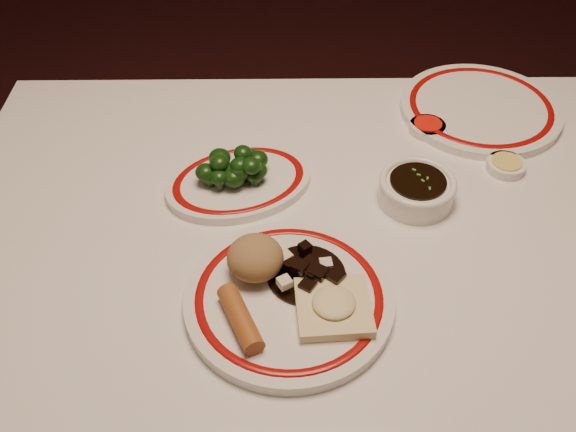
# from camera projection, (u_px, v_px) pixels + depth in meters

# --- Properties ---
(dining_table) EXTENTS (1.20, 0.90, 0.75)m
(dining_table) POSITION_uv_depth(u_px,v_px,m) (330.00, 282.00, 1.02)
(dining_table) COLOR white
(dining_table) RESTS_ON ground
(main_plate) EXTENTS (0.34, 0.34, 0.02)m
(main_plate) POSITION_uv_depth(u_px,v_px,m) (289.00, 299.00, 0.86)
(main_plate) COLOR white
(main_plate) RESTS_ON dining_table
(rice_mound) EXTENTS (0.08, 0.08, 0.06)m
(rice_mound) POSITION_uv_depth(u_px,v_px,m) (255.00, 258.00, 0.87)
(rice_mound) COLOR #987448
(rice_mound) RESTS_ON main_plate
(spring_roll) EXTENTS (0.07, 0.10, 0.03)m
(spring_roll) POSITION_uv_depth(u_px,v_px,m) (240.00, 318.00, 0.81)
(spring_roll) COLOR #A05A27
(spring_roll) RESTS_ON main_plate
(fried_wonton) EXTENTS (0.10, 0.10, 0.03)m
(fried_wonton) POSITION_uv_depth(u_px,v_px,m) (334.00, 306.00, 0.83)
(fried_wonton) COLOR beige
(fried_wonton) RESTS_ON main_plate
(stirfry_heap) EXTENTS (0.11, 0.11, 0.03)m
(stirfry_heap) POSITION_uv_depth(u_px,v_px,m) (308.00, 273.00, 0.87)
(stirfry_heap) COLOR black
(stirfry_heap) RESTS_ON main_plate
(broccoli_plate) EXTENTS (0.29, 0.27, 0.02)m
(broccoli_plate) POSITION_uv_depth(u_px,v_px,m) (239.00, 182.00, 1.04)
(broccoli_plate) COLOR white
(broccoli_plate) RESTS_ON dining_table
(broccoli_pile) EXTENTS (0.11, 0.09, 0.05)m
(broccoli_pile) POSITION_uv_depth(u_px,v_px,m) (237.00, 168.00, 1.01)
(broccoli_pile) COLOR #23471C
(broccoli_pile) RESTS_ON broccoli_plate
(soy_bowl) EXTENTS (0.12, 0.12, 0.04)m
(soy_bowl) POSITION_uv_depth(u_px,v_px,m) (416.00, 191.00, 1.01)
(soy_bowl) COLOR white
(soy_bowl) RESTS_ON dining_table
(sweet_sour_dish) EXTENTS (0.06, 0.06, 0.02)m
(sweet_sour_dish) POSITION_uv_depth(u_px,v_px,m) (427.00, 127.00, 1.14)
(sweet_sour_dish) COLOR white
(sweet_sour_dish) RESTS_ON dining_table
(mustard_dish) EXTENTS (0.06, 0.06, 0.02)m
(mustard_dish) POSITION_uv_depth(u_px,v_px,m) (506.00, 165.00, 1.07)
(mustard_dish) COLOR white
(mustard_dish) RESTS_ON dining_table
(far_plate) EXTENTS (0.32, 0.32, 0.02)m
(far_plate) POSITION_uv_depth(u_px,v_px,m) (480.00, 108.00, 1.19)
(far_plate) COLOR white
(far_plate) RESTS_ON dining_table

